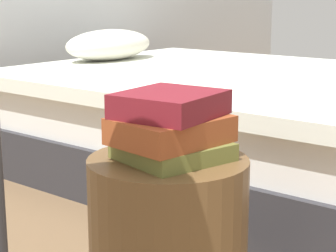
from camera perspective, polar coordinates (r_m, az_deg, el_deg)
The scene contains 5 objects.
bed at distance 2.73m, azimuth 6.36°, elevation 0.43°, with size 1.64×2.09×0.62m.
side_table at distance 1.46m, azimuth -0.00°, elevation -11.35°, with size 0.38×0.38×0.43m, color brown.
book_olive at distance 1.38m, azimuth 0.47°, elevation -2.39°, with size 0.22×0.21×0.04m, color olive.
book_rust at distance 1.36m, azimuth 0.23°, elevation -0.39°, with size 0.25×0.19×0.06m, color #994723.
book_maroon at distance 1.36m, azimuth 0.33°, elevation 2.09°, with size 0.22×0.20×0.06m, color maroon.
Camera 1 is at (-0.99, -0.90, 0.81)m, focal length 63.68 mm.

